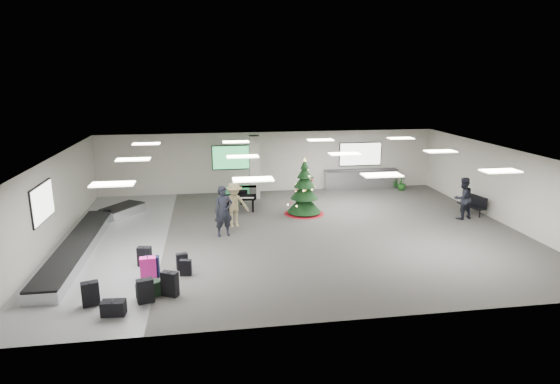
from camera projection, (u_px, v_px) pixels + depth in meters
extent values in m
plane|color=#3E3C38|center=(294.00, 232.00, 18.74)|extent=(18.00, 18.00, 0.00)
cube|color=#B6B2A6|center=(270.00, 162.00, 25.05)|extent=(18.00, 0.02, 3.20)
cube|color=#B6B2A6|center=(346.00, 263.00, 11.64)|extent=(18.00, 0.02, 3.20)
cube|color=#B6B2A6|center=(51.00, 203.00, 17.00)|extent=(0.02, 14.00, 3.20)
cube|color=#B6B2A6|center=(504.00, 186.00, 19.69)|extent=(0.02, 14.00, 3.20)
cube|color=silver|center=(295.00, 154.00, 17.96)|extent=(18.00, 14.00, 0.02)
cube|color=slate|center=(112.00, 242.00, 17.69)|extent=(4.00, 14.00, 0.01)
cube|color=#AEAB9F|center=(254.00, 167.00, 23.56)|extent=(0.50, 0.50, 3.20)
cube|color=green|center=(233.00, 157.00, 24.63)|extent=(2.20, 0.08, 1.30)
cube|color=white|center=(360.00, 154.00, 25.68)|extent=(2.40, 0.08, 1.30)
cube|color=white|center=(43.00, 203.00, 15.98)|extent=(0.08, 2.10, 1.30)
cube|color=white|center=(113.00, 184.00, 13.24)|extent=(1.20, 0.60, 0.04)
cube|color=white|center=(133.00, 159.00, 17.07)|extent=(1.20, 0.60, 0.04)
cube|color=white|center=(146.00, 144.00, 20.90)|extent=(1.20, 0.60, 0.04)
cube|color=white|center=(253.00, 179.00, 13.84)|extent=(1.20, 0.60, 0.04)
cube|color=white|center=(243.00, 157.00, 17.67)|extent=(1.20, 0.60, 0.04)
cube|color=white|center=(236.00, 142.00, 21.50)|extent=(1.20, 0.60, 0.04)
cube|color=white|center=(382.00, 175.00, 14.44)|extent=(1.20, 0.60, 0.04)
cube|color=white|center=(345.00, 154.00, 18.27)|extent=(1.20, 0.60, 0.04)
cube|color=white|center=(320.00, 140.00, 22.10)|extent=(1.20, 0.60, 0.04)
cube|color=white|center=(500.00, 171.00, 15.04)|extent=(1.20, 0.60, 0.04)
cube|color=white|center=(440.00, 151.00, 18.87)|extent=(1.20, 0.60, 0.04)
cube|color=white|center=(401.00, 138.00, 22.70)|extent=(1.20, 0.60, 0.04)
cube|color=silver|center=(77.00, 248.00, 16.54)|extent=(1.00, 8.00, 0.38)
cube|color=black|center=(76.00, 242.00, 16.49)|extent=(0.95, 7.90, 0.05)
cube|color=silver|center=(122.00, 211.00, 21.06)|extent=(1.97, 2.21, 0.38)
cube|color=black|center=(122.00, 206.00, 21.01)|extent=(1.87, 2.10, 0.05)
cube|color=silver|center=(361.00, 180.00, 25.73)|extent=(4.00, 0.60, 1.05)
cube|color=#2D2D30|center=(362.00, 170.00, 25.60)|extent=(4.05, 0.65, 0.04)
cube|color=black|center=(145.00, 291.00, 12.92)|extent=(0.50, 0.37, 0.69)
cube|color=black|center=(144.00, 279.00, 12.83)|extent=(0.07, 0.15, 0.02)
cube|color=black|center=(170.00, 284.00, 13.32)|extent=(0.53, 0.43, 0.72)
cube|color=black|center=(169.00, 272.00, 13.23)|extent=(0.10, 0.15, 0.02)
cube|color=#F31F9C|center=(148.00, 269.00, 14.33)|extent=(0.49, 0.30, 0.74)
cube|color=black|center=(147.00, 257.00, 14.24)|extent=(0.04, 0.16, 0.02)
cube|color=black|center=(182.00, 261.00, 15.16)|extent=(0.40, 0.28, 0.54)
cube|color=black|center=(182.00, 253.00, 15.09)|extent=(0.06, 0.12, 0.02)
cube|color=black|center=(152.00, 267.00, 14.58)|extent=(0.44, 0.26, 0.67)
cube|color=black|center=(151.00, 256.00, 14.49)|extent=(0.03, 0.15, 0.02)
cube|color=black|center=(90.00, 294.00, 12.75)|extent=(0.51, 0.38, 0.69)
cube|color=black|center=(89.00, 282.00, 12.67)|extent=(0.07, 0.15, 0.02)
cube|color=black|center=(149.00, 290.00, 13.27)|extent=(0.73, 0.63, 0.43)
cube|color=black|center=(148.00, 282.00, 13.22)|extent=(0.13, 0.18, 0.02)
cube|color=black|center=(186.00, 268.00, 14.69)|extent=(0.38, 0.24, 0.52)
cube|color=black|center=(185.00, 260.00, 14.63)|extent=(0.04, 0.12, 0.02)
cube|color=black|center=(145.00, 256.00, 15.43)|extent=(0.48, 0.33, 0.65)
cube|color=black|center=(144.00, 247.00, 15.35)|extent=(0.06, 0.15, 0.02)
cube|color=black|center=(114.00, 308.00, 12.28)|extent=(0.64, 0.39, 0.40)
cube|color=black|center=(113.00, 301.00, 12.22)|extent=(0.05, 0.21, 0.02)
cone|color=maroon|center=(304.00, 212.00, 21.27)|extent=(1.82, 1.82, 0.12)
cylinder|color=#3F2819|center=(304.00, 209.00, 21.22)|extent=(0.12, 0.12, 0.48)
cone|color=black|center=(304.00, 202.00, 21.15)|extent=(1.53, 1.53, 0.86)
cone|color=black|center=(304.00, 190.00, 21.01)|extent=(1.25, 1.25, 0.77)
cone|color=black|center=(304.00, 180.00, 20.90)|extent=(0.96, 0.96, 0.67)
cone|color=black|center=(305.00, 171.00, 20.80)|extent=(0.67, 0.67, 0.58)
cone|color=black|center=(305.00, 164.00, 20.72)|extent=(0.38, 0.38, 0.43)
cone|color=#FFE566|center=(305.00, 159.00, 20.67)|extent=(0.15, 0.15, 0.17)
cube|color=black|center=(241.00, 192.00, 21.92)|extent=(1.64, 1.81, 0.27)
cube|color=black|center=(240.00, 199.00, 21.07)|extent=(1.40, 0.43, 0.09)
cube|color=white|center=(240.00, 198.00, 21.03)|extent=(1.24, 0.26, 0.02)
cube|color=black|center=(240.00, 192.00, 21.23)|extent=(0.66, 0.10, 0.21)
cylinder|color=black|center=(228.00, 206.00, 21.36)|extent=(0.09, 0.09, 0.65)
cylinder|color=black|center=(253.00, 205.00, 21.42)|extent=(0.09, 0.09, 0.65)
cylinder|color=black|center=(241.00, 198.00, 22.68)|extent=(0.09, 0.09, 0.65)
cube|color=black|center=(471.00, 206.00, 21.11)|extent=(0.69, 1.46, 0.06)
cylinder|color=black|center=(478.00, 214.00, 20.63)|extent=(0.06, 0.06, 0.37)
cylinder|color=black|center=(464.00, 207.00, 21.70)|extent=(0.06, 0.06, 0.37)
cube|color=black|center=(476.00, 200.00, 21.08)|extent=(0.28, 1.39, 0.47)
imported|color=black|center=(224.00, 211.00, 18.12)|extent=(0.82, 0.63, 2.00)
imported|color=#9C8D60|center=(234.00, 205.00, 19.28)|extent=(1.30, 0.87, 1.87)
imported|color=black|center=(463.00, 198.00, 20.32)|extent=(1.04, 0.89, 1.85)
imported|color=#153D13|center=(310.00, 184.00, 25.09)|extent=(0.64, 0.60, 0.91)
imported|color=#153D13|center=(402.00, 183.00, 25.49)|extent=(0.54, 0.54, 0.83)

